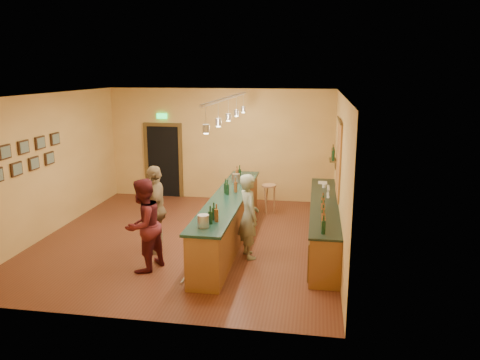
% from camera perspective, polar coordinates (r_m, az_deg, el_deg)
% --- Properties ---
extents(floor, '(7.00, 7.00, 0.00)m').
position_cam_1_polar(floor, '(10.63, -6.25, -7.18)').
color(floor, '#5B2A1A').
rests_on(floor, ground).
extents(ceiling, '(6.50, 7.00, 0.02)m').
position_cam_1_polar(ceiling, '(9.98, -6.72, 10.30)').
color(ceiling, silver).
rests_on(ceiling, wall_back).
extents(wall_back, '(6.50, 0.02, 3.20)m').
position_cam_1_polar(wall_back, '(13.53, -2.47, 4.33)').
color(wall_back, tan).
rests_on(wall_back, floor).
extents(wall_front, '(6.50, 0.02, 3.20)m').
position_cam_1_polar(wall_front, '(7.00, -14.26, -4.64)').
color(wall_front, tan).
rests_on(wall_front, floor).
extents(wall_left, '(0.02, 7.00, 3.20)m').
position_cam_1_polar(wall_left, '(11.50, -22.28, 1.74)').
color(wall_left, tan).
rests_on(wall_left, floor).
extents(wall_right, '(0.02, 7.00, 3.20)m').
position_cam_1_polar(wall_right, '(9.82, 12.09, 0.62)').
color(wall_right, tan).
rests_on(wall_right, floor).
extents(doorway, '(1.15, 0.09, 2.48)m').
position_cam_1_polar(doorway, '(14.03, -9.29, 2.53)').
color(doorway, black).
rests_on(doorway, wall_back).
extents(tapestry, '(0.03, 1.40, 1.60)m').
position_cam_1_polar(tapestry, '(10.17, 11.95, 2.49)').
color(tapestry, maroon).
rests_on(tapestry, wall_right).
extents(bottle_shelf, '(0.17, 0.55, 0.54)m').
position_cam_1_polar(bottle_shelf, '(11.67, 11.32, 2.97)').
color(bottle_shelf, '#503818').
rests_on(bottle_shelf, wall_right).
extents(picture_grid, '(0.06, 2.20, 0.70)m').
position_cam_1_polar(picture_grid, '(10.79, -24.31, 2.75)').
color(picture_grid, '#382111').
rests_on(picture_grid, wall_left).
extents(back_counter, '(0.60, 4.55, 1.27)m').
position_cam_1_polar(back_counter, '(10.28, 10.18, -5.17)').
color(back_counter, brown).
rests_on(back_counter, floor).
extents(tasting_bar, '(0.73, 5.10, 1.38)m').
position_cam_1_polar(tasting_bar, '(10.23, -1.38, -4.34)').
color(tasting_bar, brown).
rests_on(tasting_bar, floor).
extents(pendant_track, '(0.11, 4.60, 0.50)m').
position_cam_1_polar(pendant_track, '(9.78, -1.45, 9.05)').
color(pendant_track, silver).
rests_on(pendant_track, ceiling).
extents(bartender, '(0.64, 0.74, 1.72)m').
position_cam_1_polar(bartender, '(9.35, 1.07, -4.42)').
color(bartender, gray).
rests_on(bartender, floor).
extents(customer_a, '(0.92, 1.03, 1.77)m').
position_cam_1_polar(customer_a, '(8.92, -11.73, -5.43)').
color(customer_a, '#59191E').
rests_on(customer_a, floor).
extents(customer_b, '(0.78, 1.16, 1.83)m').
position_cam_1_polar(customer_b, '(9.79, -10.23, -3.49)').
color(customer_b, '#997A51').
rests_on(customer_b, floor).
extents(bar_stool, '(0.38, 0.38, 0.78)m').
position_cam_1_polar(bar_stool, '(12.23, 3.54, -1.24)').
color(bar_stool, '#996345').
rests_on(bar_stool, floor).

